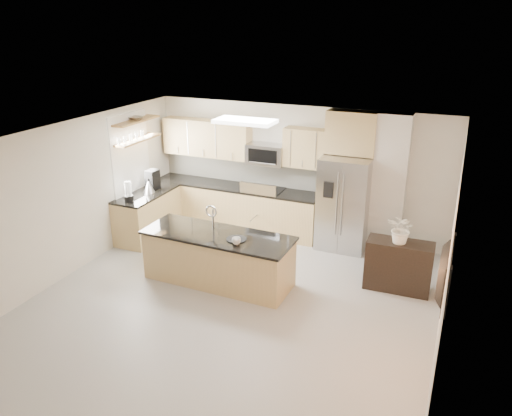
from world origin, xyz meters
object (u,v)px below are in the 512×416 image
at_px(blender, 128,193).
at_px(kettle, 149,186).
at_px(bowl, 135,118).
at_px(television, 439,271).
at_px(cup, 236,241).
at_px(flower_vase, 403,222).
at_px(range, 263,211).
at_px(island, 218,258).
at_px(coffee_maker, 152,180).
at_px(credenza, 398,266).
at_px(platter, 236,239).
at_px(microwave, 266,154).
at_px(refrigerator, 344,203).

height_order(blender, kettle, blender).
xyz_separation_m(bowl, television, (5.76, -2.16, -1.03)).
relative_size(cup, flower_vase, 0.20).
height_order(range, blender, blender).
bearing_deg(island, coffee_maker, 148.66).
relative_size(cup, kettle, 0.49).
height_order(credenza, coffee_maker, coffee_maker).
relative_size(credenza, television, 0.97).
height_order(blender, bowl, bowl).
bearing_deg(bowl, television, -20.51).
bearing_deg(island, credenza, 19.63).
distance_m(range, bowl, 3.10).
height_order(platter, blender, blender).
distance_m(microwave, kettle, 2.40).
xyz_separation_m(kettle, bowl, (-0.23, 0.07, 1.33)).
height_order(refrigerator, flower_vase, refrigerator).
bearing_deg(island, microwave, 93.69).
relative_size(platter, kettle, 1.13).
relative_size(platter, bowl, 0.96).
bearing_deg(bowl, cup, -27.82).
bearing_deg(kettle, television, -20.69).
xyz_separation_m(range, refrigerator, (1.66, -0.05, 0.42)).
height_order(cup, platter, cup).
relative_size(blender, coffee_maker, 1.03).
xyz_separation_m(credenza, coffee_maker, (-4.97, 0.49, 0.69)).
bearing_deg(microwave, island, -87.72).
bearing_deg(range, cup, -77.54).
relative_size(range, flower_vase, 1.59).
height_order(coffee_maker, bowl, bowl).
height_order(refrigerator, television, refrigerator).
bearing_deg(island, bowl, 153.56).
bearing_deg(kettle, bowl, 163.88).
distance_m(credenza, kettle, 4.95).
bearing_deg(microwave, credenza, -26.08).
distance_m(credenza, television, 2.15).
xyz_separation_m(credenza, bowl, (-5.13, 0.32, 1.96)).
distance_m(range, television, 4.78).
bearing_deg(blender, coffee_maker, 91.40).
distance_m(island, blender, 2.34).
relative_size(refrigerator, cup, 12.66).
bearing_deg(blender, bowl, 105.14).
bearing_deg(range, flower_vase, -24.75).
bearing_deg(coffee_maker, blender, -88.60).
relative_size(coffee_maker, television, 0.36).
bearing_deg(coffee_maker, bowl, -132.45).
xyz_separation_m(cup, bowl, (-2.79, 1.47, 1.46)).
bearing_deg(kettle, blender, -94.91).
distance_m(range, microwave, 1.16).
bearing_deg(island, flower_vase, 18.88).
bearing_deg(coffee_maker, cup, -31.93).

